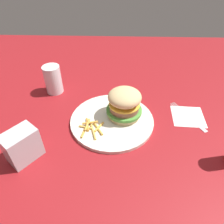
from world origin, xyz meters
The scene contains 8 objects.
ground_plane centered at (0.00, 0.00, 0.00)m, with size 1.60×1.60×0.00m, color maroon.
plate centered at (0.00, 0.02, 0.01)m, with size 0.28×0.28×0.01m, color silver.
sandwich centered at (0.02, -0.02, 0.06)m, with size 0.12×0.12×0.10m.
fries_pile centered at (-0.05, 0.09, 0.02)m, with size 0.10×0.08×0.01m.
napkin centered at (0.04, -0.24, 0.00)m, with size 0.11×0.11×0.00m, color white.
fork centered at (0.04, -0.24, 0.00)m, with size 0.16×0.10×0.00m.
drink_glass centered at (0.18, 0.26, 0.05)m, with size 0.07×0.07×0.11m.
napkin_dispenser centered at (-0.16, 0.27, 0.05)m, with size 0.09×0.06×0.10m, color #B7BABF.
Camera 1 is at (-0.52, 0.01, 0.48)m, focal length 32.91 mm.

